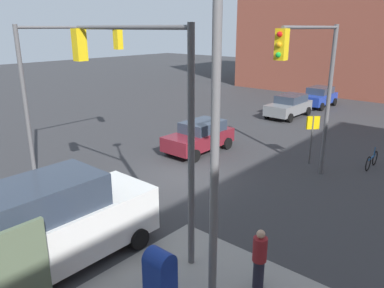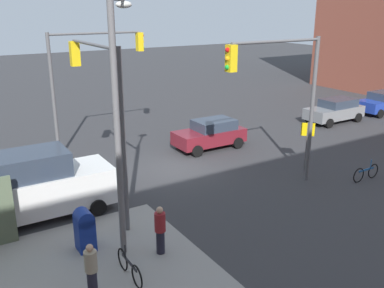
{
  "view_description": "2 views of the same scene",
  "coord_description": "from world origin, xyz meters",
  "px_view_note": "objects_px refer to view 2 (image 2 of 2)",
  "views": [
    {
      "loc": [
        11.38,
        10.52,
        6.38
      ],
      "look_at": [
        0.57,
        1.11,
        1.9
      ],
      "focal_mm": 35.0,
      "sensor_mm": 36.0,
      "label": 1
    },
    {
      "loc": [
        9.76,
        17.43,
        7.68
      ],
      "look_at": [
        -0.07,
        1.54,
        1.67
      ],
      "focal_mm": 40.0,
      "sensor_mm": 36.0,
      "label": 2
    }
  ],
  "objects_px": {
    "mailbox_blue": "(85,229)",
    "bicycle_leaning_on_fence": "(130,267)",
    "street_lamp_corner": "(118,110)",
    "hatchback_maroon": "(210,134)",
    "van_white_delivery": "(37,186)",
    "pedestrian_waiting": "(91,269)",
    "traffic_signal_se_corner": "(90,68)",
    "bicycle_at_crosswalk": "(366,173)",
    "sedan_gray": "(335,110)",
    "pedestrian_crossing": "(160,229)",
    "traffic_signal_nw_corner": "(283,85)",
    "traffic_signal_ne_corner": "(101,95)",
    "sedan_blue": "(382,102)"
  },
  "relations": [
    {
      "from": "mailbox_blue",
      "to": "bicycle_leaning_on_fence",
      "type": "relative_size",
      "value": 0.82
    },
    {
      "from": "street_lamp_corner",
      "to": "bicycle_at_crosswalk",
      "type": "height_order",
      "value": "street_lamp_corner"
    },
    {
      "from": "street_lamp_corner",
      "to": "pedestrian_waiting",
      "type": "height_order",
      "value": "street_lamp_corner"
    },
    {
      "from": "sedan_blue",
      "to": "mailbox_blue",
      "type": "bearing_deg",
      "value": 15.21
    },
    {
      "from": "bicycle_at_crosswalk",
      "to": "bicycle_leaning_on_fence",
      "type": "bearing_deg",
      "value": 5.51
    },
    {
      "from": "bicycle_leaning_on_fence",
      "to": "sedan_gray",
      "type": "bearing_deg",
      "value": -154.87
    },
    {
      "from": "sedan_blue",
      "to": "pedestrian_waiting",
      "type": "height_order",
      "value": "sedan_blue"
    },
    {
      "from": "van_white_delivery",
      "to": "traffic_signal_se_corner",
      "type": "bearing_deg",
      "value": -125.17
    },
    {
      "from": "traffic_signal_nw_corner",
      "to": "pedestrian_waiting",
      "type": "height_order",
      "value": "traffic_signal_nw_corner"
    },
    {
      "from": "sedan_blue",
      "to": "bicycle_leaning_on_fence",
      "type": "height_order",
      "value": "sedan_blue"
    },
    {
      "from": "traffic_signal_se_corner",
      "to": "hatchback_maroon",
      "type": "xyz_separation_m",
      "value": [
        -5.8,
        2.78,
        -3.78
      ]
    },
    {
      "from": "sedan_gray",
      "to": "bicycle_leaning_on_fence",
      "type": "height_order",
      "value": "sedan_gray"
    },
    {
      "from": "pedestrian_waiting",
      "to": "bicycle_leaning_on_fence",
      "type": "distance_m",
      "value": 1.31
    },
    {
      "from": "pedestrian_waiting",
      "to": "bicycle_at_crosswalk",
      "type": "bearing_deg",
      "value": 129.96
    },
    {
      "from": "van_white_delivery",
      "to": "bicycle_leaning_on_fence",
      "type": "relative_size",
      "value": 3.09
    },
    {
      "from": "hatchback_maroon",
      "to": "bicycle_leaning_on_fence",
      "type": "height_order",
      "value": "hatchback_maroon"
    },
    {
      "from": "van_white_delivery",
      "to": "sedan_blue",
      "type": "bearing_deg",
      "value": -171.99
    },
    {
      "from": "traffic_signal_ne_corner",
      "to": "sedan_blue",
      "type": "xyz_separation_m",
      "value": [
        -23.48,
        -4.44,
        -3.76
      ]
    },
    {
      "from": "pedestrian_waiting",
      "to": "traffic_signal_se_corner",
      "type": "bearing_deg",
      "value": -165.8
    },
    {
      "from": "traffic_signal_se_corner",
      "to": "mailbox_blue",
      "type": "distance_m",
      "value": 10.9
    },
    {
      "from": "pedestrian_crossing",
      "to": "pedestrian_waiting",
      "type": "relative_size",
      "value": 1.04
    },
    {
      "from": "traffic_signal_se_corner",
      "to": "sedan_gray",
      "type": "height_order",
      "value": "traffic_signal_se_corner"
    },
    {
      "from": "sedan_gray",
      "to": "traffic_signal_se_corner",
      "type": "bearing_deg",
      "value": -8.84
    },
    {
      "from": "traffic_signal_nw_corner",
      "to": "traffic_signal_se_corner",
      "type": "xyz_separation_m",
      "value": [
        5.15,
        -9.0,
        0.02
      ]
    },
    {
      "from": "street_lamp_corner",
      "to": "traffic_signal_ne_corner",
      "type": "bearing_deg",
      "value": -99.9
    },
    {
      "from": "hatchback_maroon",
      "to": "bicycle_at_crosswalk",
      "type": "relative_size",
      "value": 2.3
    },
    {
      "from": "sedan_blue",
      "to": "pedestrian_crossing",
      "type": "distance_m",
      "value": 24.64
    },
    {
      "from": "traffic_signal_nw_corner",
      "to": "pedestrian_waiting",
      "type": "relative_size",
      "value": 4.07
    },
    {
      "from": "mailbox_blue",
      "to": "hatchback_maroon",
      "type": "height_order",
      "value": "hatchback_maroon"
    },
    {
      "from": "van_white_delivery",
      "to": "pedestrian_crossing",
      "type": "height_order",
      "value": "van_white_delivery"
    },
    {
      "from": "traffic_signal_se_corner",
      "to": "bicycle_leaning_on_fence",
      "type": "distance_m",
      "value": 12.83
    },
    {
      "from": "street_lamp_corner",
      "to": "hatchback_maroon",
      "type": "relative_size",
      "value": 1.99
    },
    {
      "from": "street_lamp_corner",
      "to": "van_white_delivery",
      "type": "xyz_separation_m",
      "value": [
        1.93,
        -3.69,
        -3.42
      ]
    },
    {
      "from": "sedan_gray",
      "to": "van_white_delivery",
      "type": "height_order",
      "value": "van_white_delivery"
    },
    {
      "from": "mailbox_blue",
      "to": "pedestrian_crossing",
      "type": "distance_m",
      "value": 2.5
    },
    {
      "from": "street_lamp_corner",
      "to": "hatchback_maroon",
      "type": "xyz_separation_m",
      "value": [
        -8.31,
        -7.21,
        -3.86
      ]
    },
    {
      "from": "sedan_gray",
      "to": "van_white_delivery",
      "type": "relative_size",
      "value": 0.79
    },
    {
      "from": "mailbox_blue",
      "to": "pedestrian_waiting",
      "type": "bearing_deg",
      "value": 75.96
    },
    {
      "from": "street_lamp_corner",
      "to": "mailbox_blue",
      "type": "distance_m",
      "value": 4.14
    },
    {
      "from": "van_white_delivery",
      "to": "mailbox_blue",
      "type": "bearing_deg",
      "value": 102.95
    },
    {
      "from": "street_lamp_corner",
      "to": "mailbox_blue",
      "type": "xyz_separation_m",
      "value": [
        1.19,
        -0.49,
        -3.94
      ]
    },
    {
      "from": "street_lamp_corner",
      "to": "hatchback_maroon",
      "type": "bearing_deg",
      "value": -139.06
    },
    {
      "from": "traffic_signal_se_corner",
      "to": "traffic_signal_ne_corner",
      "type": "distance_m",
      "value": 7.37
    },
    {
      "from": "sedan_gray",
      "to": "pedestrian_waiting",
      "type": "height_order",
      "value": "sedan_gray"
    },
    {
      "from": "street_lamp_corner",
      "to": "van_white_delivery",
      "type": "distance_m",
      "value": 5.39
    },
    {
      "from": "bicycle_at_crosswalk",
      "to": "pedestrian_crossing",
      "type": "bearing_deg",
      "value": 2.6
    },
    {
      "from": "van_white_delivery",
      "to": "pedestrian_waiting",
      "type": "xyz_separation_m",
      "value": [
        -0.14,
        5.6,
        -0.46
      ]
    },
    {
      "from": "traffic_signal_nw_corner",
      "to": "bicycle_at_crosswalk",
      "type": "xyz_separation_m",
      "value": [
        -4.15,
        1.5,
        -4.25
      ]
    },
    {
      "from": "pedestrian_crossing",
      "to": "bicycle_at_crosswalk",
      "type": "distance_m",
      "value": 11.03
    },
    {
      "from": "hatchback_maroon",
      "to": "pedestrian_waiting",
      "type": "height_order",
      "value": "hatchback_maroon"
    }
  ]
}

